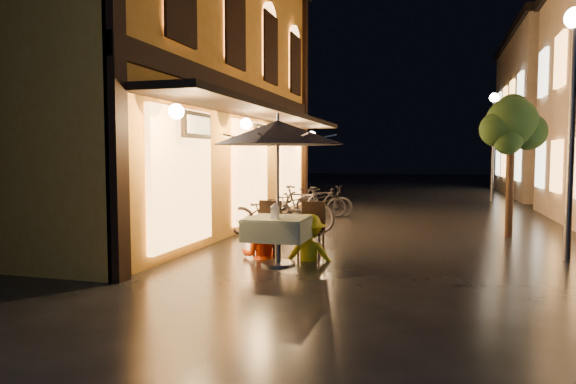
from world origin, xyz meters
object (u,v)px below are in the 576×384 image
(streetlamp_near, at_px, (573,87))
(bicycle_0, at_px, (268,214))
(person_yellow, at_px, (309,215))
(cafe_table, at_px, (278,229))
(table_lantern, at_px, (275,210))
(patio_umbrella, at_px, (278,133))
(person_orange, at_px, (262,215))

(streetlamp_near, bearing_deg, bicycle_0, 170.16)
(person_yellow, height_order, bicycle_0, person_yellow)
(cafe_table, bearing_deg, streetlamp_near, 19.93)
(table_lantern, bearing_deg, bicycle_0, 110.33)
(person_yellow, bearing_deg, patio_umbrella, 43.63)
(bicycle_0, bearing_deg, patio_umbrella, -153.36)
(person_orange, bearing_deg, table_lantern, 116.37)
(patio_umbrella, xyz_separation_m, bicycle_0, (-1.05, 2.67, -1.65))
(cafe_table, relative_size, bicycle_0, 0.52)
(patio_umbrella, distance_m, person_orange, 1.55)
(streetlamp_near, height_order, table_lantern, streetlamp_near)
(streetlamp_near, height_order, bicycle_0, streetlamp_near)
(streetlamp_near, bearing_deg, table_lantern, -158.34)
(cafe_table, distance_m, table_lantern, 0.37)
(streetlamp_near, distance_m, person_yellow, 4.89)
(person_orange, bearing_deg, streetlamp_near, -174.83)
(streetlamp_near, xyz_separation_m, person_yellow, (-4.23, -1.17, -2.15))
(streetlamp_near, distance_m, patio_umbrella, 4.99)
(streetlamp_near, relative_size, table_lantern, 16.92)
(cafe_table, xyz_separation_m, person_orange, (-0.45, 0.50, 0.16))
(person_yellow, distance_m, bicycle_0, 2.61)
(patio_umbrella, relative_size, table_lantern, 9.84)
(patio_umbrella, relative_size, person_yellow, 1.61)
(table_lantern, relative_size, person_yellow, 0.16)
(cafe_table, bearing_deg, patio_umbrella, 0.00)
(patio_umbrella, relative_size, bicycle_0, 1.29)
(table_lantern, distance_m, person_yellow, 0.79)
(streetlamp_near, height_order, person_yellow, streetlamp_near)
(cafe_table, xyz_separation_m, patio_umbrella, (0.00, 0.00, 1.56))
(person_orange, distance_m, person_yellow, 0.85)
(bicycle_0, bearing_deg, cafe_table, -153.36)
(person_orange, bearing_deg, bicycle_0, -82.47)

